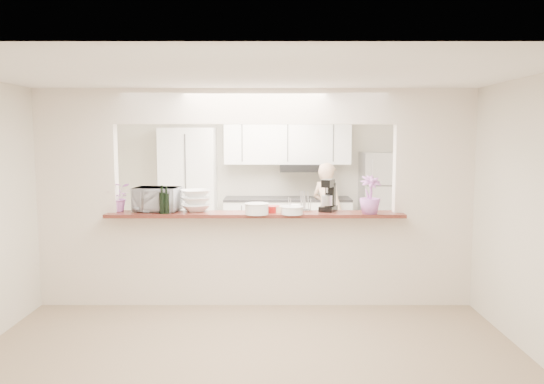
{
  "coord_description": "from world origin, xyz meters",
  "views": [
    {
      "loc": [
        0.19,
        -6.09,
        1.96
      ],
      "look_at": [
        0.19,
        0.3,
        1.29
      ],
      "focal_mm": 35.0,
      "sensor_mm": 36.0,
      "label": 1
    }
  ],
  "objects_px": {
    "toaster_oven": "(157,199)",
    "person": "(327,211)",
    "stand_mixer": "(329,197)",
    "refrigerator": "(384,204)"
  },
  "relations": [
    {
      "from": "toaster_oven",
      "to": "person",
      "type": "height_order",
      "value": "person"
    },
    {
      "from": "refrigerator",
      "to": "stand_mixer",
      "type": "distance_m",
      "value": 2.88
    },
    {
      "from": "stand_mixer",
      "to": "refrigerator",
      "type": "bearing_deg",
      "value": 65.22
    },
    {
      "from": "person",
      "to": "toaster_oven",
      "type": "bearing_deg",
      "value": 88.63
    },
    {
      "from": "toaster_oven",
      "to": "stand_mixer",
      "type": "xyz_separation_m",
      "value": [
        2.01,
        0.01,
        0.03
      ]
    },
    {
      "from": "stand_mixer",
      "to": "person",
      "type": "distance_m",
      "value": 2.3
    },
    {
      "from": "refrigerator",
      "to": "toaster_oven",
      "type": "distance_m",
      "value": 4.14
    },
    {
      "from": "stand_mixer",
      "to": "person",
      "type": "height_order",
      "value": "person"
    },
    {
      "from": "toaster_oven",
      "to": "person",
      "type": "xyz_separation_m",
      "value": [
        2.22,
        2.25,
        -0.46
      ]
    },
    {
      "from": "stand_mixer",
      "to": "person",
      "type": "relative_size",
      "value": 0.24
    }
  ]
}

